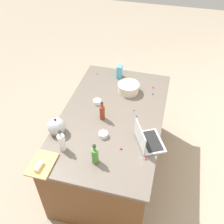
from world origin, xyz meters
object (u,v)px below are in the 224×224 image
object	(u,v)px
bottle_vinegar	(62,142)
ramekin_small	(103,135)
kettle	(56,127)
cutting_board	(42,164)
mixing_bowl_large	(129,88)
bottle_olive	(95,155)
bottle_soy	(102,112)
candy_bag	(119,71)
ramekin_medium	(97,102)
butter_stick_left	(39,166)
laptop	(147,140)

from	to	relation	value
bottle_vinegar	ramekin_small	distance (m)	0.42
kettle	bottle_vinegar	bearing A→B (deg)	36.25
kettle	cutting_board	size ratio (longest dim) A/B	0.73
mixing_bowl_large	bottle_olive	distance (m)	1.10
cutting_board	kettle	bearing A→B (deg)	-175.97
bottle_soy	cutting_board	xyz separation A→B (m)	(0.72, -0.36, -0.08)
bottle_olive	cutting_board	world-z (taller)	bottle_olive
ramekin_small	candy_bag	world-z (taller)	candy_bag
mixing_bowl_large	kettle	size ratio (longest dim) A/B	1.21
ramekin_medium	butter_stick_left	bearing A→B (deg)	-13.06
mixing_bowl_large	candy_bag	world-z (taller)	candy_bag
kettle	ramekin_medium	bearing A→B (deg)	154.21
ramekin_small	ramekin_medium	distance (m)	0.52
bottle_olive	laptop	bearing A→B (deg)	128.67
mixing_bowl_large	bottle_soy	bearing A→B (deg)	-18.04
ramekin_small	ramekin_medium	world-z (taller)	same
bottle_olive	candy_bag	world-z (taller)	bottle_olive
kettle	ramekin_small	distance (m)	0.48
laptop	ramekin_medium	size ratio (longest dim) A/B	4.11
laptop	bottle_vinegar	xyz separation A→B (m)	(0.27, -0.76, 0.05)
kettle	cutting_board	bearing A→B (deg)	4.03
bottle_vinegar	butter_stick_left	world-z (taller)	bottle_vinegar
butter_stick_left	candy_bag	size ratio (longest dim) A/B	0.65
bottle_vinegar	cutting_board	distance (m)	0.26
mixing_bowl_large	kettle	xyz separation A→B (m)	(0.84, -0.56, 0.02)
bottle_soy	ramekin_small	bearing A→B (deg)	18.28
mixing_bowl_large	bottle_vinegar	distance (m)	1.11
ramekin_medium	bottle_soy	bearing A→B (deg)	29.42
cutting_board	ramekin_small	xyz separation A→B (m)	(-0.48, 0.44, 0.01)
bottle_olive	candy_bag	size ratio (longest dim) A/B	1.29
bottle_olive	kettle	distance (m)	0.54
ramekin_small	bottle_vinegar	bearing A→B (deg)	-52.39
cutting_board	mixing_bowl_large	bearing A→B (deg)	157.09
butter_stick_left	candy_bag	bearing A→B (deg)	167.39
butter_stick_left	ramekin_small	distance (m)	0.68
cutting_board	bottle_olive	bearing A→B (deg)	109.24
kettle	laptop	bearing A→B (deg)	95.28
cutting_board	ramekin_small	size ratio (longest dim) A/B	3.20
cutting_board	candy_bag	bearing A→B (deg)	167.02
laptop	bottle_vinegar	size ratio (longest dim) A/B	1.57
laptop	kettle	size ratio (longest dim) A/B	1.77
candy_bag	kettle	bearing A→B (deg)	-18.85
mixing_bowl_large	candy_bag	xyz separation A→B (m)	(-0.27, -0.18, 0.03)
mixing_bowl_large	laptop	bearing A→B (deg)	24.40
bottle_vinegar	ramekin_medium	xyz separation A→B (m)	(-0.73, 0.12, -0.07)
laptop	bottle_olive	bearing A→B (deg)	-51.33
bottle_vinegar	bottle_olive	size ratio (longest dim) A/B	1.10
bottle_soy	cutting_board	distance (m)	0.81
bottle_soy	butter_stick_left	xyz separation A→B (m)	(0.77, -0.36, -0.05)
bottle_soy	butter_stick_left	size ratio (longest dim) A/B	2.02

